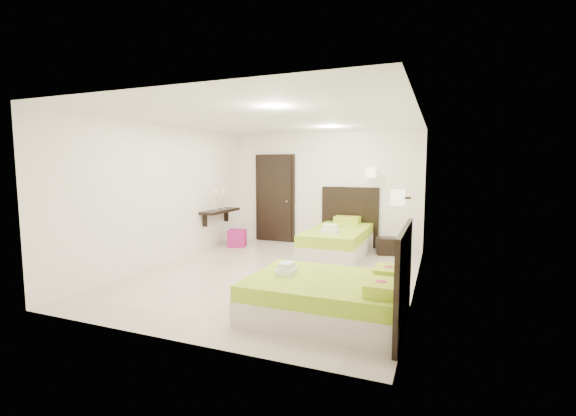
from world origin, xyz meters
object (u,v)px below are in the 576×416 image
at_px(bed_double, 332,296).
at_px(nightstand, 386,246).
at_px(ottoman, 237,238).
at_px(bed_single, 339,240).

distance_m(bed_double, nightstand, 3.75).
relative_size(bed_double, ottoman, 4.79).
bearing_deg(nightstand, bed_double, -108.98).
bearing_deg(bed_single, nightstand, 27.21).
bearing_deg(bed_single, bed_double, -77.15).
relative_size(bed_single, bed_double, 1.18).
xyz_separation_m(bed_double, ottoman, (-3.14, 3.31, -0.08)).
xyz_separation_m(bed_single, bed_double, (0.75, -3.29, -0.05)).
xyz_separation_m(bed_single, nightstand, (0.89, 0.46, -0.15)).
bearing_deg(bed_single, ottoman, 179.62).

